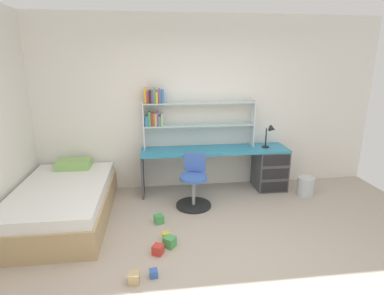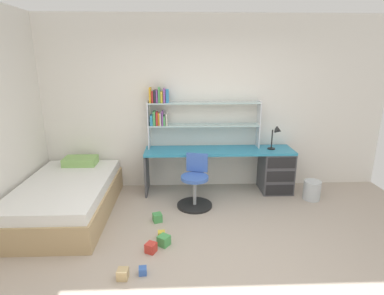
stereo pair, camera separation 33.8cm
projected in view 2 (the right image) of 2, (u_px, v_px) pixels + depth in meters
ground_plane at (214, 268)px, 3.21m from camera, size 6.08×5.45×0.02m
room_shell at (112, 117)px, 3.92m from camera, size 6.08×5.45×2.77m
desk at (258, 167)px, 4.98m from camera, size 2.36×0.53×0.71m
bookshelf_hutch at (186, 113)px, 4.84m from camera, size 1.79×0.22×0.97m
desk_lamp at (277, 134)px, 4.80m from camera, size 0.20×0.17×0.38m
swivel_chair at (195, 187)px, 4.50m from camera, size 0.52×0.52×0.76m
bed_platform at (67, 198)px, 4.26m from camera, size 1.18×1.95×0.61m
waste_bin at (312, 190)px, 4.74m from camera, size 0.26×0.26×0.30m
toy_block_green_0 at (157, 218)px, 4.10m from camera, size 0.14×0.14×0.11m
toy_block_blue_1 at (143, 271)px, 3.10m from camera, size 0.09×0.09×0.08m
toy_block_yellow_2 at (161, 235)px, 3.73m from camera, size 0.09×0.09×0.09m
toy_block_red_3 at (151, 248)px, 3.45m from camera, size 0.15×0.15×0.11m
toy_block_natural_4 at (123, 274)px, 3.03m from camera, size 0.11×0.11×0.11m
toy_block_green_5 at (164, 241)px, 3.58m from camera, size 0.17×0.17×0.12m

